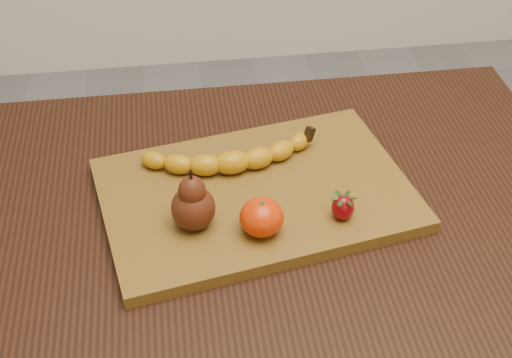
{
  "coord_description": "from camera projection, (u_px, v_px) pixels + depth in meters",
  "views": [
    {
      "loc": [
        -0.12,
        -0.77,
        1.47
      ],
      "look_at": [
        -0.0,
        0.03,
        0.8
      ],
      "focal_mm": 50.0,
      "sensor_mm": 36.0,
      "label": 1
    }
  ],
  "objects": [
    {
      "name": "pear",
      "position": [
        193.0,
        198.0,
        0.97
      ],
      "size": [
        0.07,
        0.07,
        0.1
      ],
      "primitive_type": null,
      "rotation": [
        0.0,
        0.0,
        -0.16
      ],
      "color": "#4B1C0C",
      "rests_on": "cutting_board"
    },
    {
      "name": "strawberry",
      "position": [
        343.0,
        207.0,
        1.0
      ],
      "size": [
        0.04,
        0.04,
        0.04
      ],
      "primitive_type": null,
      "rotation": [
        0.0,
        0.0,
        -0.1
      ],
      "color": "maroon",
      "rests_on": "cutting_board"
    },
    {
      "name": "banana",
      "position": [
        232.0,
        163.0,
        1.08
      ],
      "size": [
        0.23,
        0.08,
        0.04
      ],
      "primitive_type": null,
      "rotation": [
        0.0,
        0.0,
        0.07
      ],
      "color": "#C28709",
      "rests_on": "cutting_board"
    },
    {
      "name": "table",
      "position": [
        261.0,
        258.0,
        1.11
      ],
      "size": [
        1.0,
        0.7,
        0.76
      ],
      "color": "black",
      "rests_on": "ground"
    },
    {
      "name": "mandarin",
      "position": [
        262.0,
        217.0,
        0.97
      ],
      "size": [
        0.07,
        0.07,
        0.05
      ],
      "primitive_type": "ellipsoid",
      "rotation": [
        0.0,
        0.0,
        -0.22
      ],
      "color": "red",
      "rests_on": "cutting_board"
    },
    {
      "name": "cutting_board",
      "position": [
        256.0,
        194.0,
        1.06
      ],
      "size": [
        0.5,
        0.38,
        0.02
      ],
      "primitive_type": "cube",
      "rotation": [
        0.0,
        0.0,
        0.18
      ],
      "color": "brown",
      "rests_on": "table"
    }
  ]
}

